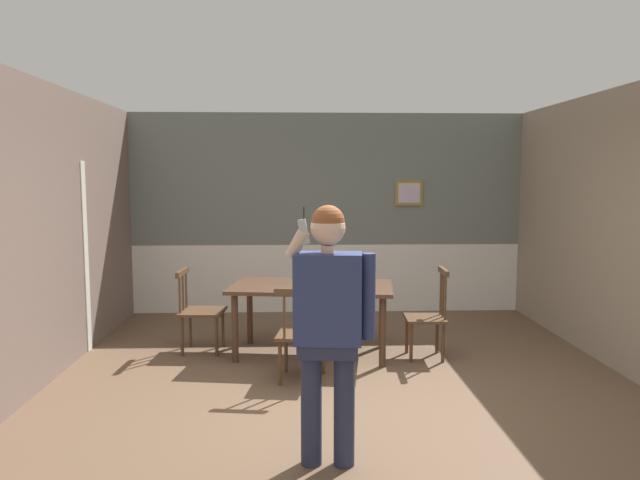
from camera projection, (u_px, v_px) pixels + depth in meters
name	position (u px, v px, depth m)	size (l,w,h in m)	color
ground_plane	(347.00, 402.00, 5.07)	(7.71, 7.71, 0.00)	brown
room_back_partition	(327.00, 217.00, 8.42)	(5.62, 0.17, 2.82)	slate
room_left_partition	(5.00, 241.00, 4.83)	(0.13, 7.01, 2.82)	#756056
dining_table	(312.00, 293.00, 6.39)	(1.83, 1.15, 0.77)	#4C3323
chair_near_window	(302.00, 333.00, 5.57)	(0.52, 0.52, 0.92)	#513823
chair_by_doorway	(199.00, 310.00, 6.53)	(0.49, 0.49, 0.92)	#513823
chair_at_table_head	(429.00, 316.00, 6.29)	(0.43, 0.43, 0.97)	#513823
person_figure	(329.00, 316.00, 3.87)	(0.60, 0.28, 1.75)	#282E49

